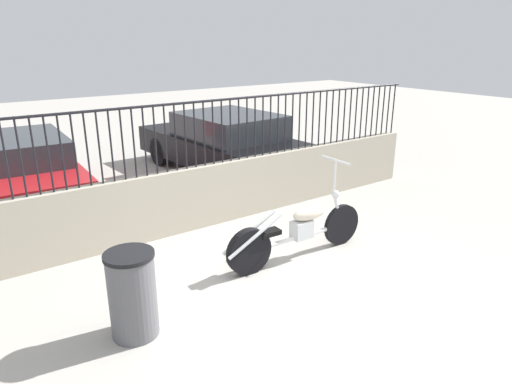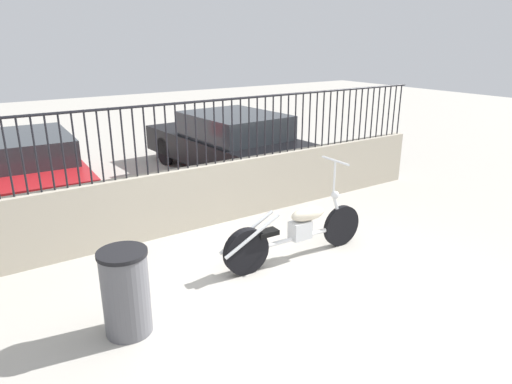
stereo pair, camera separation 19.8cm
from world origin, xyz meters
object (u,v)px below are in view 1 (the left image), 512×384
(trash_bin, at_px, (132,294))
(car_black, at_px, (225,143))
(motorcycle_white, at_px, (293,232))
(car_red, at_px, (17,169))

(trash_bin, relative_size, car_black, 0.20)
(motorcycle_white, relative_size, car_black, 0.49)
(motorcycle_white, distance_m, trash_bin, 2.31)
(motorcycle_white, xyz_separation_m, car_red, (-2.49, 4.42, 0.25))
(motorcycle_white, relative_size, car_red, 0.51)
(car_red, bearing_deg, trash_bin, -175.05)
(car_red, height_order, car_black, car_black)
(trash_bin, xyz_separation_m, car_red, (-0.21, 4.76, 0.19))
(car_red, distance_m, car_black, 3.99)
(motorcycle_white, relative_size, trash_bin, 2.47)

